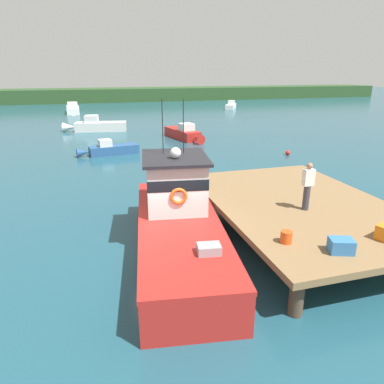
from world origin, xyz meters
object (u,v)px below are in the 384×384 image
moored_boat_far_right (231,106)px  crate_single_far (341,246)px  mooring_buoy_channel_marker (288,153)px  bait_bucket (286,237)px  deckhand_by_the_boat (308,185)px  mooring_buoy_inshore (181,159)px  moored_boat_far_left (73,110)px  moored_boat_off_the_point (110,149)px  moored_boat_mid_harbor (184,133)px  main_fishing_boat (177,219)px  moored_boat_near_channel (96,126)px

moored_boat_far_right → crate_single_far: bearing=-108.8°
mooring_buoy_channel_marker → bait_bucket: bearing=-121.0°
deckhand_by_the_boat → mooring_buoy_inshore: 12.25m
moored_boat_far_right → moored_boat_far_left: (-23.67, -0.42, 0.13)m
mooring_buoy_inshore → moored_boat_off_the_point: bearing=139.8°
moored_boat_mid_harbor → moored_boat_far_left: (-9.90, 22.69, 0.07)m
deckhand_by_the_boat → mooring_buoy_inshore: deckhand_by_the_boat is taller
main_fishing_boat → moored_boat_far_right: (19.10, 42.27, -0.59)m
bait_bucket → mooring_buoy_channel_marker: size_ratio=0.99×
moored_boat_near_channel → moored_boat_off_the_point: bearing=-86.9°
deckhand_by_the_boat → moored_boat_off_the_point: 16.71m
moored_boat_off_the_point → moored_boat_near_channel: (-0.58, 10.79, 0.16)m
moored_boat_off_the_point → mooring_buoy_inshore: size_ratio=10.13×
bait_bucket → mooring_buoy_inshore: bait_bucket is taller
crate_single_far → moored_boat_mid_harbor: (1.87, 22.85, -0.91)m
bait_bucket → mooring_buoy_inshore: (0.59, 14.03, -1.15)m
moored_boat_near_channel → moored_boat_far_left: bearing=99.4°
main_fishing_boat → moored_boat_far_left: 42.10m
crate_single_far → moored_boat_mid_harbor: size_ratio=0.11×
bait_bucket → moored_boat_far_right: 48.08m
crate_single_far → mooring_buoy_inshore: bearing=91.9°
moored_boat_far_left → mooring_buoy_inshore: 31.54m
crate_single_far → moored_boat_off_the_point: crate_single_far is taller
moored_boat_far_right → moored_boat_off_the_point: size_ratio=1.06×
main_fishing_boat → bait_bucket: main_fishing_boat is taller
moored_boat_far_right → moored_boat_off_the_point: bearing=-126.7°
deckhand_by_the_boat → mooring_buoy_channel_marker: bearing=61.5°
moored_boat_far_left → mooring_buoy_channel_marker: moored_boat_far_left is taller
deckhand_by_the_boat → mooring_buoy_inshore: size_ratio=3.78×
mooring_buoy_channel_marker → moored_boat_mid_harbor: bearing=124.2°
moored_boat_far_right → moored_boat_far_left: moored_boat_far_left is taller
deckhand_by_the_boat → mooring_buoy_channel_marker: 13.75m
moored_boat_far_right → mooring_buoy_inshore: moored_boat_far_right is taller
moored_boat_far_left → mooring_buoy_inshore: moored_boat_far_left is taller
crate_single_far → deckhand_by_the_boat: 3.06m
moored_boat_far_left → moored_boat_near_channel: bearing=-80.6°
moored_boat_far_right → moored_boat_off_the_point: 34.18m
mooring_buoy_inshore → crate_single_far: bearing=-88.1°
deckhand_by_the_boat → moored_boat_near_channel: size_ratio=0.26×
bait_bucket → moored_boat_far_left: (-6.95, 44.66, -0.82)m
main_fishing_boat → deckhand_by_the_boat: 4.47m
bait_bucket → moored_boat_far_left: 45.20m
deckhand_by_the_boat → mooring_buoy_inshore: (-1.30, 12.04, -1.84)m
crate_single_far → deckhand_by_the_boat: deckhand_by_the_boat is taller
main_fishing_boat → bait_bucket: size_ratio=29.30×
main_fishing_boat → mooring_buoy_inshore: 11.64m
moored_boat_mid_harbor → moored_boat_near_channel: bearing=138.1°
moored_boat_mid_harbor → moored_boat_far_right: bearing=59.2°
deckhand_by_the_boat → moored_boat_near_channel: deckhand_by_the_boat is taller
mooring_buoy_inshore → moored_boat_mid_harbor: bearing=73.5°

